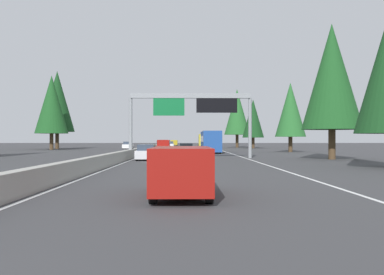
{
  "coord_description": "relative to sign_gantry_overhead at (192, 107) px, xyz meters",
  "views": [
    {
      "loc": [
        -4.22,
        -5.44,
        1.97
      ],
      "look_at": [
        63.58,
        -6.32,
        2.22
      ],
      "focal_mm": 40.76,
      "sensor_mm": 36.0,
      "label": 1
    }
  ],
  "objects": [
    {
      "name": "sign_gantry_overhead",
      "position": [
        0.0,
        0.0,
        0.0
      ],
      "size": [
        0.5,
        12.68,
        6.69
      ],
      "color": "gray",
      "rests_on": "ground"
    },
    {
      "name": "conifer_right_mid",
      "position": [
        21.73,
        -15.37,
        1.15
      ],
      "size": [
        4.68,
        4.68,
        10.65
      ],
      "color": "#4C3823",
      "rests_on": "ground"
    },
    {
      "name": "conifer_left_mid",
      "position": [
        36.14,
        25.6,
        3.07
      ],
      "size": [
        6.07,
        6.07,
        13.79
      ],
      "color": "#4C3823",
      "rests_on": "ground"
    },
    {
      "name": "oncoming_near",
      "position": [
        43.55,
        12.44,
        -4.64
      ],
      "size": [
        4.4,
        1.8,
        1.47
      ],
      "rotation": [
        0.0,
        0.0,
        3.14
      ],
      "color": "white",
      "rests_on": "ground"
    },
    {
      "name": "pickup_far_center",
      "position": [
        20.56,
        4.06,
        -4.41
      ],
      "size": [
        5.6,
        2.0,
        1.86
      ],
      "color": "maroon",
      "rests_on": "ground"
    },
    {
      "name": "shoulder_stripe_right",
      "position": [
        29.43,
        -5.49,
        -5.31
      ],
      "size": [
        160.0,
        0.16,
        0.01
      ],
      "primitive_type": "cube",
      "color": "silver",
      "rests_on": "ground"
    },
    {
      "name": "conifer_right_distant",
      "position": [
        57.67,
        -11.37,
        3.06
      ],
      "size": [
        6.06,
        6.06,
        13.78
      ],
      "color": "#4C3823",
      "rests_on": "ground"
    },
    {
      "name": "shoulder_stripe_median",
      "position": [
        29.43,
        5.78,
        -5.31
      ],
      "size": [
        160.0,
        0.16,
        0.01
      ],
      "primitive_type": "cube",
      "color": "silver",
      "rests_on": "ground"
    },
    {
      "name": "minivan_mid_right",
      "position": [
        83.53,
        4.2,
        -4.37
      ],
      "size": [
        5.0,
        1.95,
        1.69
      ],
      "color": "#AD931E",
      "rests_on": "ground"
    },
    {
      "name": "median_barrier",
      "position": [
        39.43,
        6.33,
        -4.87
      ],
      "size": [
        180.0,
        0.56,
        0.9
      ],
      "primitive_type": "cube",
      "color": "#9E9B93",
      "rests_on": "ground"
    },
    {
      "name": "minivan_near_center",
      "position": [
        -29.86,
        0.75,
        -4.37
      ],
      "size": [
        5.0,
        1.95,
        1.69
      ],
      "color": "maroon",
      "rests_on": "ground"
    },
    {
      "name": "conifer_left_far",
      "position": [
        43.85,
        26.84,
        4.3
      ],
      "size": [
        6.96,
        6.96,
        15.82
      ],
      "color": "#4C3823",
      "rests_on": "ground"
    },
    {
      "name": "bus_distant_b",
      "position": [
        18.68,
        -2.93,
        -3.6
      ],
      "size": [
        11.5,
        2.55,
        3.1
      ],
      "color": "#1E4793",
      "rests_on": "ground"
    },
    {
      "name": "conifer_right_far",
      "position": [
        48.39,
        -13.74,
        1.07
      ],
      "size": [
        4.62,
        4.62,
        10.51
      ],
      "color": "#4C3823",
      "rests_on": "ground"
    },
    {
      "name": "conifer_right_near",
      "position": [
        -2.65,
        -13.57,
        2.73
      ],
      "size": [
        5.82,
        5.82,
        13.23
      ],
      "color": "#4C3823",
      "rests_on": "ground"
    },
    {
      "name": "sedan_distant_a",
      "position": [
        8.29,
        0.61,
        -4.64
      ],
      "size": [
        4.4,
        1.8,
        1.47
      ],
      "color": "#AD931E",
      "rests_on": "ground"
    },
    {
      "name": "sedan_mid_left",
      "position": [
        55.13,
        4.37,
        -4.64
      ],
      "size": [
        4.4,
        1.8,
        1.47
      ],
      "color": "white",
      "rests_on": "ground"
    },
    {
      "name": "sedan_far_left",
      "position": [
        -3.66,
        4.34,
        -4.64
      ],
      "size": [
        4.4,
        1.8,
        1.47
      ],
      "color": "silver",
      "rests_on": "ground"
    },
    {
      "name": "ground_plane",
      "position": [
        19.43,
        6.03,
        -5.32
      ],
      "size": [
        320.0,
        320.0,
        0.0
      ],
      "primitive_type": "plane",
      "color": "#38383A"
    },
    {
      "name": "box_truck_far_right",
      "position": [
        44.82,
        -3.18,
        -3.71
      ],
      "size": [
        8.5,
        2.4,
        2.95
      ],
      "color": "gold",
      "rests_on": "ground"
    }
  ]
}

